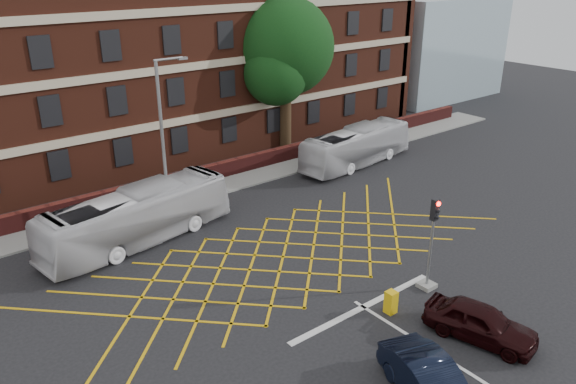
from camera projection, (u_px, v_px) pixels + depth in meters
ground at (309, 273)px, 26.13m from camera, size 120.00×120.00×0.00m
victorian_building at (109, 47)px, 39.14m from camera, size 51.00×12.17×20.40m
boundary_wall at (176, 182)px, 35.31m from camera, size 56.00×0.50×1.10m
far_pavement at (184, 194)px, 34.78m from camera, size 60.00×3.00×0.12m
glass_block at (426, 46)px, 58.89m from camera, size 14.00×10.00×10.00m
box_junction_hatching at (283, 257)px, 27.57m from camera, size 8.22×8.22×0.02m
stop_line at (363, 307)px, 23.60m from camera, size 8.00×0.30×0.02m
bus_left at (137, 217)px, 28.47m from camera, size 10.60×4.00×2.88m
bus_right at (357, 146)px, 39.42m from camera, size 9.84×3.28×2.69m
car_navy at (432, 384)px, 18.27m from camera, size 2.89×4.81×1.50m
car_maroon at (480, 322)px, 21.42m from camera, size 2.74×4.55×1.45m
deciduous_tree at (285, 54)px, 41.05m from camera, size 7.49×7.19×11.21m
traffic_light_near at (430, 252)px, 24.36m from camera, size 0.70×0.70×4.27m
street_lamp at (166, 170)px, 29.97m from camera, size 2.25×1.00×8.97m
utility_cabinet at (391, 302)px, 23.08m from camera, size 0.43×0.42×0.98m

